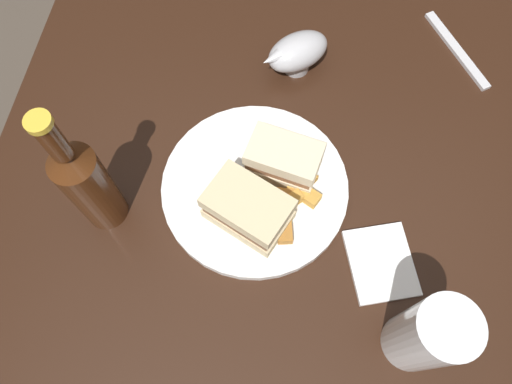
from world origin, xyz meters
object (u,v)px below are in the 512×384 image
(fork, at_px, (457,50))
(napkin, at_px, (381,263))
(pint_glass, at_px, (425,336))
(sandwich_half_right, at_px, (284,160))
(gravy_boat, at_px, (297,52))
(sandwich_half_left, at_px, (248,209))
(plate, at_px, (255,187))
(cider_bottle, at_px, (87,183))

(fork, bearing_deg, napkin, -48.73)
(napkin, relative_size, fork, 0.61)
(pint_glass, height_order, napkin, pint_glass)
(sandwich_half_right, xyz_separation_m, pint_glass, (-0.23, -0.20, 0.02))
(gravy_boat, bearing_deg, sandwich_half_left, 172.48)
(plate, distance_m, sandwich_half_right, 0.06)
(fork, bearing_deg, plate, -77.69)
(cider_bottle, bearing_deg, sandwich_half_left, -86.01)
(sandwich_half_left, height_order, pint_glass, pint_glass)
(sandwich_half_left, relative_size, pint_glass, 0.86)
(sandwich_half_right, xyz_separation_m, gravy_boat, (0.20, 0.00, -0.00))
(pint_glass, bearing_deg, cider_bottle, 74.26)
(sandwich_half_left, xyz_separation_m, cider_bottle, (-0.01, 0.21, 0.05))
(cider_bottle, bearing_deg, sandwich_half_right, -68.40)
(plate, distance_m, cider_bottle, 0.24)
(sandwich_half_left, relative_size, napkin, 1.24)
(pint_glass, bearing_deg, plate, 50.96)
(cider_bottle, bearing_deg, napkin, -93.30)
(sandwich_half_left, xyz_separation_m, fork, (0.36, -0.31, -0.04))
(fork, bearing_deg, sandwich_half_right, -77.26)
(sandwich_half_right, height_order, gravy_boat, sandwich_half_right)
(sandwich_half_right, distance_m, pint_glass, 0.31)
(sandwich_half_left, distance_m, pint_glass, 0.28)
(pint_glass, relative_size, cider_bottle, 0.61)
(plate, relative_size, gravy_boat, 2.29)
(plate, distance_m, sandwich_half_left, 0.07)
(sandwich_half_right, xyz_separation_m, napkin, (-0.12, -0.16, -0.04))
(pint_glass, relative_size, napkin, 1.45)
(gravy_boat, height_order, napkin, gravy_boat)
(sandwich_half_left, xyz_separation_m, sandwich_half_right, (0.09, -0.04, -0.00))
(cider_bottle, bearing_deg, gravy_boat, -39.67)
(plate, xyz_separation_m, fork, (0.31, -0.31, -0.00))
(gravy_boat, xyz_separation_m, napkin, (-0.33, -0.16, -0.04))
(pint_glass, height_order, fork, pint_glass)
(cider_bottle, relative_size, napkin, 2.36)
(sandwich_half_left, distance_m, gravy_boat, 0.29)
(sandwich_half_right, height_order, pint_glass, pint_glass)
(sandwich_half_right, relative_size, napkin, 1.07)
(cider_bottle, relative_size, fork, 1.44)
(gravy_boat, distance_m, napkin, 0.37)
(fork, bearing_deg, gravy_boat, -107.29)
(sandwich_half_left, height_order, napkin, sandwich_half_left)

